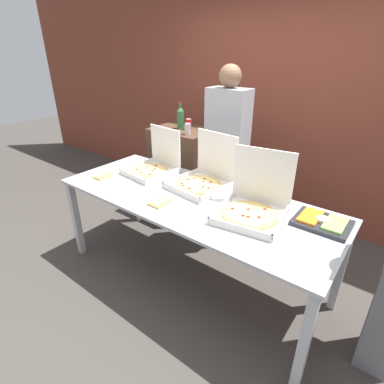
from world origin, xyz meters
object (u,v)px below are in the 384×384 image
at_px(paper_plate_front_left, 160,203).
at_px(paper_plate_front_center, 103,176).
at_px(pizza_box_far_left, 153,165).
at_px(pizza_box_near_left, 203,178).
at_px(pizza_box_near_right, 253,205).
at_px(person_guest_plaid, 226,158).
at_px(soda_bottle, 180,117).
at_px(soda_can_silver, 188,129).
at_px(veggie_tray, 322,222).
at_px(soda_can_colored, 189,124).

xyz_separation_m(paper_plate_front_left, paper_plate_front_center, (-0.81, 0.07, -0.00)).
xyz_separation_m(pizza_box_far_left, pizza_box_near_left, (0.59, 0.04, 0.00)).
bearing_deg(pizza_box_near_right, pizza_box_near_left, 153.35).
height_order(pizza_box_far_left, person_guest_plaid, person_guest_plaid).
relative_size(soda_bottle, soda_can_silver, 2.49).
bearing_deg(paper_plate_front_center, pizza_box_far_left, 54.21).
distance_m(pizza_box_near_right, paper_plate_front_center, 1.49).
relative_size(pizza_box_near_right, person_guest_plaid, 0.30).
xyz_separation_m(pizza_box_far_left, veggie_tray, (1.64, 0.01, -0.05)).
height_order(pizza_box_far_left, soda_can_colored, pizza_box_far_left).
height_order(pizza_box_near_left, paper_plate_front_left, pizza_box_near_left).
distance_m(pizza_box_near_left, person_guest_plaid, 0.47).
relative_size(pizza_box_far_left, soda_can_silver, 3.93).
relative_size(soda_bottle, person_guest_plaid, 0.17).
height_order(soda_can_silver, person_guest_plaid, person_guest_plaid).
height_order(pizza_box_near_right, soda_can_colored, pizza_box_near_right).
distance_m(pizza_box_near_left, soda_bottle, 1.19).
distance_m(paper_plate_front_center, veggie_tray, 1.96).
relative_size(soda_can_silver, soda_can_colored, 1.00).
bearing_deg(paper_plate_front_left, soda_bottle, 123.17).
relative_size(pizza_box_far_left, paper_plate_front_center, 1.90).
distance_m(pizza_box_near_right, paper_plate_front_left, 0.73).
height_order(pizza_box_near_right, veggie_tray, pizza_box_near_right).
relative_size(paper_plate_front_center, person_guest_plaid, 0.14).
bearing_deg(soda_can_silver, pizza_box_near_left, -42.40).
bearing_deg(pizza_box_far_left, soda_bottle, 117.30).
xyz_separation_m(soda_can_silver, soda_can_colored, (-0.13, 0.18, 0.00)).
relative_size(veggie_tray, soda_can_colored, 3.02).
height_order(paper_plate_front_left, paper_plate_front_center, same).
xyz_separation_m(paper_plate_front_left, veggie_tray, (1.12, 0.48, 0.01)).
xyz_separation_m(soda_bottle, soda_can_silver, (0.24, -0.16, -0.07)).
height_order(pizza_box_far_left, paper_plate_front_center, pizza_box_far_left).
relative_size(pizza_box_near_left, soda_can_silver, 4.25).
height_order(pizza_box_near_right, person_guest_plaid, person_guest_plaid).
xyz_separation_m(pizza_box_far_left, person_guest_plaid, (0.53, 0.50, 0.05)).
bearing_deg(soda_can_silver, veggie_tray, -19.75).
bearing_deg(pizza_box_near_left, pizza_box_near_right, -11.05).
height_order(soda_bottle, soda_can_silver, soda_bottle).
bearing_deg(pizza_box_near_left, soda_bottle, 146.60).
distance_m(pizza_box_near_right, soda_can_silver, 1.48).
bearing_deg(pizza_box_near_right, veggie_tray, 11.79).
bearing_deg(pizza_box_far_left, paper_plate_front_center, -119.06).
relative_size(veggie_tray, soda_can_silver, 3.02).
bearing_deg(veggie_tray, person_guest_plaid, 156.24).
height_order(pizza_box_near_right, paper_plate_front_center, pizza_box_near_right).
distance_m(pizza_box_near_right, veggie_tray, 0.49).
height_order(pizza_box_near_right, paper_plate_front_left, pizza_box_near_right).
height_order(paper_plate_front_center, soda_bottle, soda_bottle).
height_order(pizza_box_near_right, soda_can_silver, pizza_box_near_right).
bearing_deg(pizza_box_near_right, soda_can_silver, 139.12).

